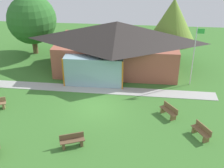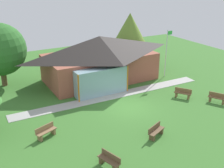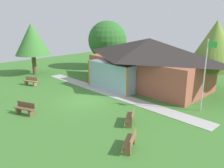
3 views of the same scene
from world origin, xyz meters
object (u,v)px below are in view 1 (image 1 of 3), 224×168
(bench_front_center, at_px, (72,141))
(bench_lawn_far_right, at_px, (201,132))
(pavilion, at_px, (116,46))
(bench_mid_right, at_px, (169,111))
(tree_behind_pavilion_right, at_px, (173,21))
(flagpole, at_px, (194,54))
(tree_behind_pavilion_left, at_px, (32,20))

(bench_front_center, bearing_deg, bench_lawn_far_right, 170.55)
(pavilion, relative_size, bench_lawn_far_right, 7.83)
(bench_mid_right, relative_size, bench_lawn_far_right, 0.97)
(bench_mid_right, bearing_deg, tree_behind_pavilion_right, -38.96)
(flagpole, bearing_deg, tree_behind_pavilion_right, 106.65)
(bench_mid_right, xyz_separation_m, tree_behind_pavilion_right, (0.72, 10.10, 3.76))
(bench_mid_right, xyz_separation_m, tree_behind_pavilion_left, (-13.45, 10.92, 3.25))
(flagpole, relative_size, tree_behind_pavilion_left, 0.82)
(bench_front_center, xyz_separation_m, tree_behind_pavilion_right, (6.79, 14.07, 3.76))
(pavilion, bearing_deg, bench_lawn_far_right, -57.03)
(flagpole, xyz_separation_m, tree_behind_pavilion_right, (-1.47, 4.92, 1.35))
(flagpole, distance_m, tree_behind_pavilion_left, 16.68)
(pavilion, distance_m, flagpole, 7.08)
(pavilion, relative_size, tree_behind_pavilion_right, 1.90)
(bench_lawn_far_right, xyz_separation_m, tree_behind_pavilion_right, (-1.17, 12.32, 3.76))
(tree_behind_pavilion_right, xyz_separation_m, tree_behind_pavilion_left, (-14.17, 0.83, -0.51))
(pavilion, height_order, flagpole, flagpole)
(flagpole, xyz_separation_m, tree_behind_pavilion_left, (-15.64, 5.74, 0.84))
(bench_mid_right, relative_size, tree_behind_pavilion_right, 0.24)
(pavilion, distance_m, tree_behind_pavilion_left, 9.67)
(flagpole, height_order, bench_lawn_far_right, flagpole)
(bench_front_center, height_order, bench_mid_right, same)
(bench_lawn_far_right, bearing_deg, bench_front_center, 73.53)
(bench_front_center, bearing_deg, flagpole, -153.93)
(pavilion, bearing_deg, bench_mid_right, -59.46)
(bench_front_center, bearing_deg, bench_mid_right, -168.66)
(tree_behind_pavilion_right, height_order, tree_behind_pavilion_left, tree_behind_pavilion_right)
(bench_front_center, xyz_separation_m, tree_behind_pavilion_left, (-7.38, 14.90, 3.25))
(tree_behind_pavilion_right, bearing_deg, bench_mid_right, -94.06)
(tree_behind_pavilion_left, bearing_deg, flagpole, -20.17)
(bench_mid_right, relative_size, tree_behind_pavilion_left, 0.24)
(bench_front_center, distance_m, bench_lawn_far_right, 8.15)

